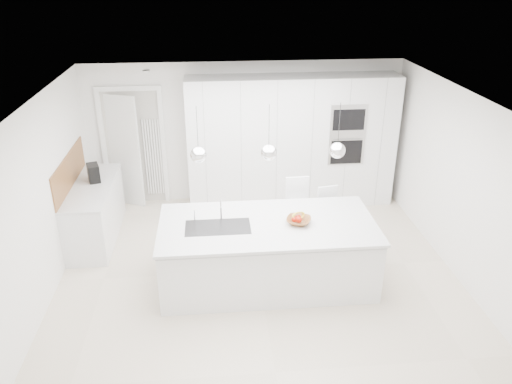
{
  "coord_description": "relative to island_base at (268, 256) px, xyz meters",
  "views": [
    {
      "loc": [
        -0.58,
        -5.96,
        4.01
      ],
      "look_at": [
        0.0,
        0.3,
        1.1
      ],
      "focal_mm": 35.0,
      "sensor_mm": 36.0,
      "label": 1
    }
  ],
  "objects": [
    {
      "name": "fruit_bowl",
      "position": [
        0.4,
        0.0,
        0.51
      ],
      "size": [
        0.4,
        0.4,
        0.08
      ],
      "primitive_type": "imported",
      "rotation": [
        0.0,
        0.0,
        -0.34
      ],
      "color": "brown",
      "rests_on": "island_worktop"
    },
    {
      "name": "bar_stool_right",
      "position": [
        1.0,
        0.79,
        0.07
      ],
      "size": [
        0.4,
        0.51,
        0.99
      ],
      "primitive_type": null,
      "rotation": [
        0.0,
        0.0,
        0.18
      ],
      "color": "white",
      "rests_on": "floor"
    },
    {
      "name": "island_sink",
      "position": [
        -0.65,
        -0.0,
        0.39
      ],
      "size": [
        0.84,
        0.44,
        0.18
      ],
      "primitive_type": null,
      "color": "#3F3F42",
      "rests_on": "island_worktop"
    },
    {
      "name": "hallway_door",
      "position": [
        -2.3,
        2.72,
        0.57
      ],
      "size": [
        0.76,
        0.38,
        2.0
      ],
      "primitive_type": "cube",
      "rotation": [
        0.0,
        0.0,
        -0.44
      ],
      "color": "white",
      "rests_on": "floor"
    },
    {
      "name": "pendant_mid",
      "position": [
        -0.0,
        -0.0,
        1.47
      ],
      "size": [
        0.2,
        0.2,
        0.2
      ],
      "primitive_type": "sphere",
      "color": "white",
      "rests_on": "ceiling"
    },
    {
      "name": "pendant_right",
      "position": [
        0.85,
        -0.0,
        1.47
      ],
      "size": [
        0.2,
        0.2,
        0.2
      ],
      "primitive_type": "sphere",
      "color": "white",
      "rests_on": "ceiling"
    },
    {
      "name": "wall_back",
      "position": [
        -0.1,
        2.8,
        0.82
      ],
      "size": [
        5.5,
        0.0,
        5.5
      ],
      "primitive_type": "plane",
      "rotation": [
        1.57,
        0.0,
        0.0
      ],
      "color": "white",
      "rests_on": "ground"
    },
    {
      "name": "oven_stack",
      "position": [
        1.6,
        2.19,
        0.92
      ],
      "size": [
        0.62,
        0.04,
        1.05
      ],
      "primitive_type": null,
      "color": "#A5A5A8",
      "rests_on": "tall_cabinets"
    },
    {
      "name": "island_base",
      "position": [
        0.0,
        0.0,
        0.0
      ],
      "size": [
        2.8,
        1.2,
        0.86
      ],
      "primitive_type": "cube",
      "color": "white",
      "rests_on": "floor"
    },
    {
      "name": "left_worktop",
      "position": [
        -2.55,
        1.5,
        0.45
      ],
      "size": [
        0.62,
        1.82,
        0.04
      ],
      "primitive_type": "cube",
      "color": "silver",
      "rests_on": "left_base_cabinets"
    },
    {
      "name": "pendant_left",
      "position": [
        -0.85,
        -0.0,
        1.47
      ],
      "size": [
        0.2,
        0.2,
        0.2
      ],
      "primitive_type": "sphere",
      "color": "white",
      "rests_on": "ceiling"
    },
    {
      "name": "doorway_frame",
      "position": [
        -2.05,
        2.77,
        0.59
      ],
      "size": [
        1.11,
        0.08,
        2.13
      ],
      "primitive_type": null,
      "color": "white",
      "rests_on": "floor"
    },
    {
      "name": "oak_backsplash",
      "position": [
        -2.84,
        1.5,
        0.72
      ],
      "size": [
        0.02,
        1.8,
        0.5
      ],
      "primitive_type": "cube",
      "color": "brown",
      "rests_on": "wall_left"
    },
    {
      "name": "radiator",
      "position": [
        -1.73,
        2.76,
        0.42
      ],
      "size": [
        0.32,
        0.04,
        1.4
      ],
      "primitive_type": null,
      "color": "white",
      "rests_on": "floor"
    },
    {
      "name": "apple_b",
      "position": [
        0.41,
        0.05,
        0.54
      ],
      "size": [
        0.07,
        0.07,
        0.07
      ],
      "primitive_type": "sphere",
      "color": "#B01A09",
      "rests_on": "fruit_bowl"
    },
    {
      "name": "tall_cabinets",
      "position": [
        0.7,
        2.5,
        0.72
      ],
      "size": [
        3.6,
        0.6,
        2.3
      ],
      "primitive_type": "cube",
      "color": "white",
      "rests_on": "floor"
    },
    {
      "name": "floor",
      "position": [
        -0.1,
        0.3,
        -0.43
      ],
      "size": [
        5.5,
        5.5,
        0.0
      ],
      "primitive_type": "plane",
      "color": "beige",
      "rests_on": "ground"
    },
    {
      "name": "wall_left",
      "position": [
        -2.85,
        0.3,
        0.82
      ],
      "size": [
        0.0,
        5.0,
        5.0
      ],
      "primitive_type": "plane",
      "rotation": [
        1.57,
        0.0,
        1.57
      ],
      "color": "white",
      "rests_on": "ground"
    },
    {
      "name": "left_base_cabinets",
      "position": [
        -2.55,
        1.5,
        0.0
      ],
      "size": [
        0.6,
        1.8,
        0.86
      ],
      "primitive_type": "cube",
      "color": "white",
      "rests_on": "floor"
    },
    {
      "name": "apple_a",
      "position": [
        0.4,
        -0.03,
        0.54
      ],
      "size": [
        0.09,
        0.09,
        0.09
      ],
      "primitive_type": "sphere",
      "color": "#B01A09",
      "rests_on": "fruit_bowl"
    },
    {
      "name": "apple_c",
      "position": [
        0.35,
        -0.0,
        0.54
      ],
      "size": [
        0.08,
        0.08,
        0.08
      ],
      "primitive_type": "sphere",
      "color": "#B01A09",
      "rests_on": "fruit_bowl"
    },
    {
      "name": "island_worktop",
      "position": [
        0.0,
        0.05,
        0.45
      ],
      "size": [
        2.84,
        1.4,
        0.04
      ],
      "primitive_type": "cube",
      "color": "silver",
      "rests_on": "island_base"
    },
    {
      "name": "banana_bunch",
      "position": [
        0.4,
        0.03,
        0.58
      ],
      "size": [
        0.21,
        0.16,
        0.19
      ],
      "primitive_type": "torus",
      "rotation": [
        1.22,
        0.0,
        0.35
      ],
      "color": "gold",
      "rests_on": "fruit_bowl"
    },
    {
      "name": "island_tap",
      "position": [
        -0.6,
        0.2,
        0.62
      ],
      "size": [
        0.02,
        0.02,
        0.3
      ],
      "primitive_type": "cylinder",
      "color": "white",
      "rests_on": "island_worktop"
    },
    {
      "name": "bar_stool_left",
      "position": [
        0.55,
        0.87,
        0.13
      ],
      "size": [
        0.39,
        0.53,
        1.12
      ],
      "primitive_type": null,
      "rotation": [
        0.0,
        0.0,
        0.05
      ],
      "color": "white",
      "rests_on": "floor"
    },
    {
      "name": "ceiling",
      "position": [
        -0.1,
        0.3,
        2.07
      ],
      "size": [
        5.5,
        5.5,
        0.0
      ],
      "primitive_type": "plane",
      "rotation": [
        3.14,
        0.0,
        0.0
      ],
      "color": "white",
      "rests_on": "wall_back"
    },
    {
      "name": "espresso_machine",
      "position": [
        -2.53,
        1.67,
        0.61
      ],
      "size": [
        0.24,
        0.3,
        0.28
      ],
      "primitive_type": "cube",
      "rotation": [
        0.0,
        0.0,
        0.32
      ],
      "color": "black",
      "rests_on": "left_worktop"
    }
  ]
}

